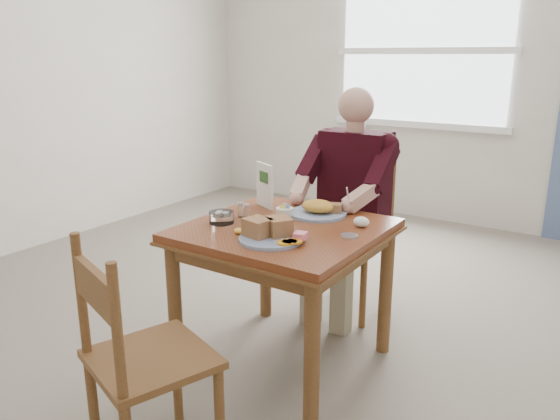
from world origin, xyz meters
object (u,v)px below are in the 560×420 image
Objects in this scene: diner at (349,186)px; far_plate at (319,209)px; chair_far at (354,235)px; table at (284,247)px; near_plate at (271,232)px; chair_near at (139,360)px.

diner is 0.45m from far_plate.
chair_far is 2.46× the size of far_plate.
far_plate is (0.05, 0.26, 0.14)m from table.
far_plate is (0.05, -0.54, 0.30)m from chair_far.
far_plate is at bearing 91.59° from near_plate.
table is 2.47× the size of near_plate.
chair_far is at bearing 89.27° from chair_near.
table is 0.26m from near_plate.
chair_far is 1.75m from chair_near.
far_plate reaches higher than table.
table is at bearing 106.16° from near_plate.
table is 0.30m from far_plate.
diner is at bearing 89.23° from chair_near.
near_plate reaches higher than far_plate.
chair_far is (0.00, 0.80, -0.16)m from table.
chair_near is at bearing -90.77° from diner.
near_plate is (0.06, -0.92, -0.02)m from diner.
far_plate is at bearing -84.96° from chair_far.
chair_near is (-0.02, -0.95, -0.16)m from table.
near_plate is at bearing 83.63° from chair_near.
diner is at bearing 93.77° from near_plate.
chair_far is at bearing 90.00° from table.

